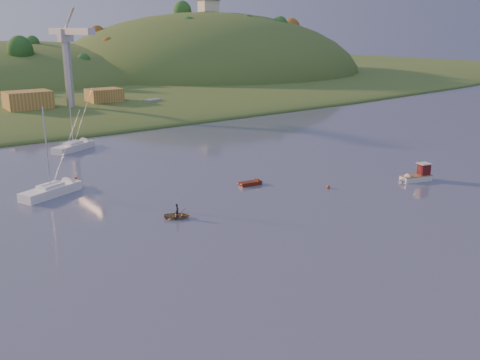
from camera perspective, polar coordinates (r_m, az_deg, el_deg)
shore_slope at (r=191.60m, az=-22.60°, el=7.88°), size 640.00×150.00×7.00m
hill_center at (r=237.43m, az=-23.02°, el=9.15°), size 140.00×120.00×36.00m
hill_right at (r=257.76m, az=-3.26°, el=10.79°), size 150.00×130.00×60.00m
hilltop_house at (r=257.01m, az=-3.39°, el=18.23°), size 9.00×7.00×6.45m
hillside_trees at (r=210.94m, az=-23.98°, el=8.36°), size 280.00×50.00×32.00m
wharf at (r=152.02m, az=-16.69°, el=7.11°), size 42.00×16.00×2.40m
shed_west at (r=148.66m, az=-21.67°, el=7.88°), size 11.00×8.00×4.80m
shed_east at (r=156.32m, az=-14.27°, el=8.69°), size 9.00×7.00×4.00m
dock_crane at (r=146.22m, az=-17.82°, el=13.01°), size 3.20×28.00×20.30m
fishing_boat at (r=85.81m, az=18.07°, el=0.38°), size 5.92×3.19×3.61m
sailboat_near at (r=79.18m, az=-19.53°, el=-1.02°), size 9.37×6.06×12.53m
sailboat_far at (r=107.47m, az=-17.35°, el=3.45°), size 9.31×6.79×12.66m
canoe at (r=66.40m, az=-6.70°, el=-3.78°), size 3.97×3.68×0.67m
paddler at (r=66.24m, az=-6.71°, el=-3.40°), size 0.64×0.70×1.61m
red_tender at (r=80.12m, az=1.56°, el=-0.28°), size 4.05×1.87×1.33m
work_vessel at (r=156.21m, az=-9.32°, el=7.76°), size 13.25×8.11×3.21m
buoy_1 at (r=79.19m, az=9.42°, el=-0.71°), size 0.50×0.50×0.50m
buoy_3 at (r=86.35m, az=-17.15°, el=0.18°), size 0.50×0.50×0.50m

